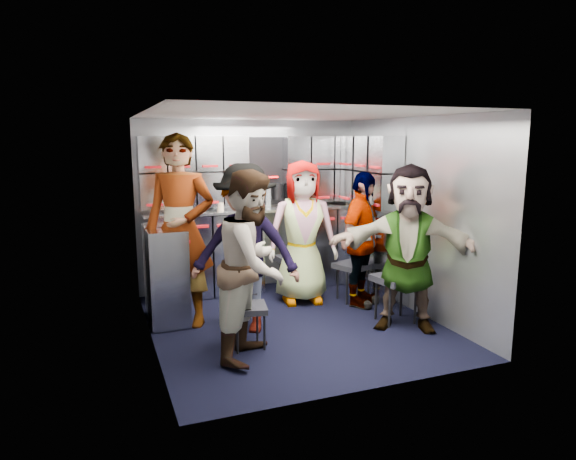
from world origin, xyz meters
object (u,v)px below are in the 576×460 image
object	(u,v)px
jump_seat_center	(296,261)
jump_seat_mid_right	(353,267)
attendant_arc_b	(245,249)
attendant_standing	(180,231)
jump_seat_mid_left	(241,290)
attendant_arc_a	(253,265)
jump_seat_near_right	(396,281)
jump_seat_near_left	(247,310)
attendant_arc_c	(302,232)
attendant_arc_e	(408,248)
attendant_arc_d	(362,240)

from	to	relation	value
jump_seat_center	jump_seat_mid_right	world-z (taller)	jump_seat_center
attendant_arc_b	attendant_standing	bearing A→B (deg)	172.05
jump_seat_mid_left	attendant_arc_a	xyz separation A→B (m)	(-0.11, -0.79, 0.45)
jump_seat_near_right	attendant_standing	distance (m)	2.25
jump_seat_near_left	jump_seat_center	world-z (taller)	jump_seat_center
jump_seat_near_right	attendant_standing	bearing A→B (deg)	160.66
jump_seat_mid_right	jump_seat_near_left	bearing A→B (deg)	-149.90
attendant_arc_c	attendant_arc_e	xyz separation A→B (m)	(0.64, -1.16, 0.00)
attendant_standing	attendant_arc_d	bearing A→B (deg)	23.94
attendant_arc_b	attendant_arc_e	size ratio (longest dim) A/B	1.00
jump_seat_near_left	attendant_standing	size ratio (longest dim) A/B	0.21
jump_seat_near_right	attendant_arc_c	distance (m)	1.23
attendant_standing	attendant_arc_a	size ratio (longest dim) A/B	1.19
attendant_standing	jump_seat_near_right	bearing A→B (deg)	7.87
attendant_arc_b	attendant_arc_e	bearing A→B (deg)	9.16
attendant_arc_e	attendant_arc_d	bearing A→B (deg)	129.11
attendant_arc_b	attendant_arc_c	bearing A→B (deg)	64.77
attendant_arc_d	attendant_arc_e	world-z (taller)	attendant_arc_e
jump_seat_near_right	attendant_arc_a	xyz separation A→B (m)	(-1.62, -0.28, 0.38)
jump_seat_center	jump_seat_mid_right	size ratio (longest dim) A/B	1.02
jump_seat_mid_left	jump_seat_near_right	bearing A→B (deg)	-18.55
attendant_standing	attendant_arc_c	xyz separation A→B (m)	(1.42, 0.26, -0.15)
jump_seat_mid_right	attendant_standing	xyz separation A→B (m)	(-1.99, -0.07, 0.57)
jump_seat_center	jump_seat_near_left	bearing A→B (deg)	-127.73
jump_seat_mid_right	attendant_standing	size ratio (longest dim) A/B	0.25
jump_seat_mid_left	attendant_arc_e	xyz separation A→B (m)	(1.51, -0.69, 0.46)
attendant_standing	jump_seat_mid_right	bearing A→B (deg)	29.13
attendant_arc_b	jump_seat_mid_right	bearing A→B (deg)	45.69
jump_seat_near_left	attendant_arc_e	world-z (taller)	attendant_arc_e
jump_seat_mid_left	jump_seat_center	world-z (taller)	jump_seat_center
jump_seat_mid_left	attendant_arc_c	size ratio (longest dim) A/B	0.27
jump_seat_near_right	attendant_arc_e	size ratio (longest dim) A/B	0.30
jump_seat_mid_left	attendant_standing	distance (m)	0.85
jump_seat_mid_left	jump_seat_near_right	distance (m)	1.59
jump_seat_near_left	jump_seat_mid_left	size ratio (longest dim) A/B	0.92
jump_seat_near_left	jump_seat_mid_right	distance (m)	1.78
attendant_arc_d	jump_seat_near_right	bearing A→B (deg)	-120.46
jump_seat_near_right	attendant_arc_c	world-z (taller)	attendant_arc_c
jump_seat_mid_right	attendant_arc_a	size ratio (longest dim) A/B	0.30
jump_seat_mid_right	attendant_standing	distance (m)	2.07
attendant_arc_b	attendant_arc_e	xyz separation A→B (m)	(1.51, -0.51, -0.00)
attendant_arc_a	attendant_arc_e	distance (m)	1.62
attendant_arc_c	jump_seat_near_right	bearing A→B (deg)	-46.22
jump_seat_center	attendant_arc_a	world-z (taller)	attendant_arc_a
jump_seat_near_right	attendant_arc_d	xyz separation A→B (m)	(-0.08, 0.61, 0.32)
jump_seat_near_left	attendant_arc_c	bearing A→B (deg)	47.94
jump_seat_center	jump_seat_near_right	size ratio (longest dim) A/B	1.01
jump_seat_mid_left	jump_seat_near_right	size ratio (longest dim) A/B	0.88
jump_seat_near_left	jump_seat_mid_left	xyz separation A→B (m)	(0.11, 0.61, 0.01)
jump_seat_near_left	jump_seat_mid_left	distance (m)	0.62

